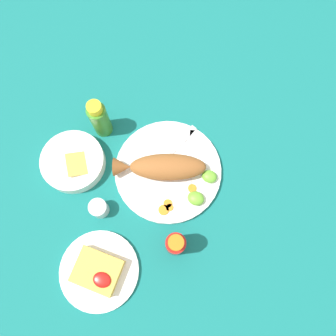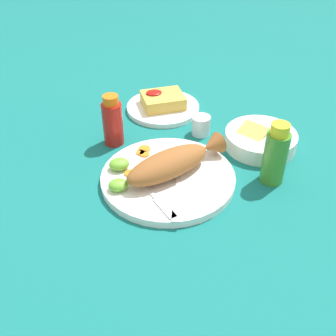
{
  "view_description": "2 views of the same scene",
  "coord_description": "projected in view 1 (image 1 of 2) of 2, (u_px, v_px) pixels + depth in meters",
  "views": [
    {
      "loc": [
        0.09,
        -0.25,
        0.93
      ],
      "look_at": [
        0.0,
        0.0,
        0.04
      ],
      "focal_mm": 35.0,
      "sensor_mm": 36.0,
      "label": 1
    },
    {
      "loc": [
        0.2,
        0.73,
        0.62
      ],
      "look_at": [
        0.0,
        0.0,
        0.04
      ],
      "focal_mm": 45.0,
      "sensor_mm": 36.0,
      "label": 2
    }
  ],
  "objects": [
    {
      "name": "ground_plane",
      "position": [
        168.0,
        172.0,
        0.97
      ],
      "size": [
        4.0,
        4.0,
        0.0
      ],
      "primitive_type": "plane",
      "color": "#146B66"
    },
    {
      "name": "main_plate",
      "position": [
        168.0,
        171.0,
        0.96
      ],
      "size": [
        0.31,
        0.31,
        0.02
      ],
      "primitive_type": "cylinder",
      "color": "white",
      "rests_on": "ground_plane"
    },
    {
      "name": "fried_fish",
      "position": [
        162.0,
        167.0,
        0.92
      ],
      "size": [
        0.27,
        0.15,
        0.06
      ],
      "rotation": [
        0.0,
        0.0,
        0.36
      ],
      "color": "#935628",
      "rests_on": "main_plate"
    },
    {
      "name": "fork_near",
      "position": [
        178.0,
        146.0,
        0.97
      ],
      "size": [
        0.07,
        0.18,
        0.0
      ],
      "rotation": [
        0.0,
        0.0,
        7.53
      ],
      "color": "silver",
      "rests_on": "main_plate"
    },
    {
      "name": "fork_far",
      "position": [
        191.0,
        155.0,
        0.96
      ],
      "size": [
        0.06,
        0.18,
        0.0
      ],
      "rotation": [
        0.0,
        0.0,
        8.13
      ],
      "color": "silver",
      "rests_on": "main_plate"
    },
    {
      "name": "carrot_slice_near",
      "position": [
        169.0,
        207.0,
        0.92
      ],
      "size": [
        0.02,
        0.02,
        0.0
      ],
      "primitive_type": "cylinder",
      "color": "orange",
      "rests_on": "main_plate"
    },
    {
      "name": "carrot_slice_mid",
      "position": [
        164.0,
        210.0,
        0.92
      ],
      "size": [
        0.03,
        0.03,
        0.0
      ],
      "primitive_type": "cylinder",
      "color": "orange",
      "rests_on": "main_plate"
    },
    {
      "name": "carrot_slice_far",
      "position": [
        168.0,
        203.0,
        0.92
      ],
      "size": [
        0.02,
        0.02,
        0.0
      ],
      "primitive_type": "cylinder",
      "color": "orange",
      "rests_on": "main_plate"
    },
    {
      "name": "carrot_slice_extra",
      "position": [
        192.0,
        188.0,
        0.93
      ],
      "size": [
        0.02,
        0.02,
        0.0
      ],
      "primitive_type": "cylinder",
      "color": "orange",
      "rests_on": "main_plate"
    },
    {
      "name": "lime_wedge_main",
      "position": [
        196.0,
        198.0,
        0.91
      ],
      "size": [
        0.05,
        0.04,
        0.03
      ],
      "primitive_type": "ellipsoid",
      "color": "#6BB233",
      "rests_on": "main_plate"
    },
    {
      "name": "lime_wedge_side",
      "position": [
        209.0,
        176.0,
        0.93
      ],
      "size": [
        0.04,
        0.04,
        0.02
      ],
      "primitive_type": "ellipsoid",
      "color": "#6BB233",
      "rests_on": "main_plate"
    },
    {
      "name": "hot_sauce_bottle_red",
      "position": [
        175.0,
        244.0,
        0.85
      ],
      "size": [
        0.05,
        0.05,
        0.14
      ],
      "color": "#B21914",
      "rests_on": "ground_plane"
    },
    {
      "name": "hot_sauce_bottle_green",
      "position": [
        100.0,
        119.0,
        0.94
      ],
      "size": [
        0.05,
        0.05,
        0.15
      ],
      "color": "#3D8428",
      "rests_on": "ground_plane"
    },
    {
      "name": "salt_cup",
      "position": [
        99.0,
        209.0,
        0.91
      ],
      "size": [
        0.05,
        0.05,
        0.05
      ],
      "color": "silver",
      "rests_on": "ground_plane"
    },
    {
      "name": "side_plate_fries",
      "position": [
        99.0,
        271.0,
        0.88
      ],
      "size": [
        0.21,
        0.21,
        0.01
      ],
      "primitive_type": "cylinder",
      "color": "white",
      "rests_on": "ground_plane"
    },
    {
      "name": "fries_pile",
      "position": [
        98.0,
        271.0,
        0.86
      ],
      "size": [
        0.12,
        0.1,
        0.04
      ],
      "color": "gold",
      "rests_on": "side_plate_fries"
    },
    {
      "name": "guacamole_bowl",
      "position": [
        73.0,
        162.0,
        0.95
      ],
      "size": [
        0.18,
        0.18,
        0.05
      ],
      "color": "white",
      "rests_on": "ground_plane"
    }
  ]
}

